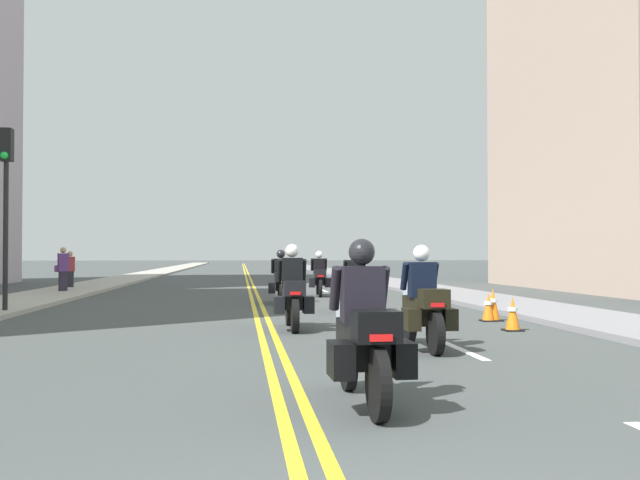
{
  "coord_description": "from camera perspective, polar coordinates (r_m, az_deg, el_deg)",
  "views": [
    {
      "loc": [
        -0.5,
        -2.65,
        1.46
      ],
      "look_at": [
        1.19,
        12.32,
        1.77
      ],
      "focal_mm": 39.77,
      "sensor_mm": 36.0,
      "label": 1
    }
  ],
  "objects": [
    {
      "name": "traffic_cone_2",
      "position": [
        16.02,
        13.39,
        -5.26
      ],
      "size": [
        0.33,
        0.33,
        0.63
      ],
      "color": "black",
      "rests_on": "ground"
    },
    {
      "name": "traffic_cone_0",
      "position": [
        14.13,
        15.24,
        -5.76
      ],
      "size": [
        0.35,
        0.35,
        0.66
      ],
      "color": "black",
      "rests_on": "ground"
    },
    {
      "name": "centreline_yellow_inner",
      "position": [
        50.67,
        -6.01,
        -2.83
      ],
      "size": [
        0.12,
        132.0,
        0.01
      ],
      "primitive_type": "cube",
      "color": "yellow",
      "rests_on": "ground"
    },
    {
      "name": "motorcycle_4",
      "position": [
        21.36,
        -3.17,
        -3.38
      ],
      "size": [
        0.77,
        2.13,
        1.62
      ],
      "rotation": [
        0.0,
        0.0,
        -0.02
      ],
      "color": "black",
      "rests_on": "ground"
    },
    {
      "name": "sidewalk_left",
      "position": [
        51.09,
        -13.87,
        -2.73
      ],
      "size": [
        2.67,
        144.0,
        0.12
      ],
      "primitive_type": "cube",
      "color": "#A4A096",
      "rests_on": "ground"
    },
    {
      "name": "motorcycle_3",
      "position": [
        18.16,
        2.86,
        -3.73
      ],
      "size": [
        0.78,
        2.21,
        1.59
      ],
      "rotation": [
        0.0,
        0.0,
        -0.05
      ],
      "color": "black",
      "rests_on": "ground"
    },
    {
      "name": "sidewalk_right",
      "position": [
        51.23,
        2.09,
        -2.76
      ],
      "size": [
        2.67,
        144.0,
        0.12
      ],
      "primitive_type": "cube",
      "color": "gray",
      "rests_on": "ground"
    },
    {
      "name": "motorcycle_2",
      "position": [
        13.84,
        -2.24,
        -4.48
      ],
      "size": [
        0.76,
        2.13,
        1.67
      ],
      "rotation": [
        0.0,
        0.0,
        0.0
      ],
      "color": "black",
      "rests_on": "ground"
    },
    {
      "name": "lane_dashes_white",
      "position": [
        31.86,
        -0.34,
        -3.81
      ],
      "size": [
        0.14,
        56.4,
        0.01
      ],
      "color": "silver",
      "rests_on": "ground"
    },
    {
      "name": "motorcycle_1",
      "position": [
        11.07,
        8.32,
        -5.35
      ],
      "size": [
        0.76,
        2.21,
        1.62
      ],
      "rotation": [
        0.0,
        0.0,
        0.01
      ],
      "color": "black",
      "rests_on": "ground"
    },
    {
      "name": "motorcycle_5",
      "position": [
        24.99,
        -0.06,
        -3.03
      ],
      "size": [
        0.78,
        2.16,
        1.6
      ],
      "rotation": [
        0.0,
        0.0,
        -0.05
      ],
      "color": "black",
      "rests_on": "ground"
    },
    {
      "name": "ground_plane",
      "position": [
        50.67,
        -5.88,
        -2.84
      ],
      "size": [
        264.0,
        264.0,
        0.0
      ],
      "primitive_type": "plane",
      "color": "#3F4544"
    },
    {
      "name": "pedestrian_2",
      "position": [
        31.18,
        -19.47,
        -2.29
      ],
      "size": [
        0.37,
        0.24,
        1.61
      ],
      "rotation": [
        0.0,
        0.0,
        0.05
      ],
      "color": "#252730",
      "rests_on": "ground"
    },
    {
      "name": "centreline_yellow_outer",
      "position": [
        50.67,
        -5.74,
        -2.83
      ],
      "size": [
        0.12,
        132.0,
        0.01
      ],
      "primitive_type": "cube",
      "color": "yellow",
      "rests_on": "ground"
    },
    {
      "name": "traffic_light_near",
      "position": [
        18.83,
        -23.95,
        3.99
      ],
      "size": [
        0.28,
        0.38,
        4.53
      ],
      "color": "black",
      "rests_on": "ground"
    },
    {
      "name": "traffic_cone_1",
      "position": [
        16.13,
        13.74,
        -5.09
      ],
      "size": [
        0.38,
        0.38,
        0.71
      ],
      "color": "black",
      "rests_on": "ground"
    },
    {
      "name": "pedestrian_1",
      "position": [
        27.89,
        -19.99,
        -2.27
      ],
      "size": [
        0.5,
        0.36,
        1.74
      ],
      "rotation": [
        0.0,
        0.0,
        3.6
      ],
      "color": "#2A2436",
      "rests_on": "ground"
    },
    {
      "name": "motorcycle_0",
      "position": [
        6.86,
        3.56,
        -7.8
      ],
      "size": [
        0.77,
        2.13,
        1.62
      ],
      "rotation": [
        0.0,
        0.0,
        0.03
      ],
      "color": "black",
      "rests_on": "ground"
    }
  ]
}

